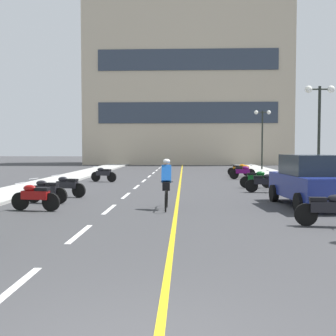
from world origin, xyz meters
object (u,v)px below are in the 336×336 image
object	(u,v)px
motorcycle_5	(67,186)
motorcycle_6	(264,182)
motorcycle_4	(46,191)
motorcycle_10	(243,170)
motorcycle_3	(35,196)
motorcycle_7	(257,179)
motorcycle_8	(103,174)
motorcycle_9	(243,172)
motorcycle_11	(240,169)
street_lamp_mid	(319,113)
street_lamp_far	(262,126)
parked_car_near	(310,181)
motorcycle_2	(328,209)
cyclist_rider	(166,183)

from	to	relation	value
motorcycle_5	motorcycle_6	xyz separation A→B (m)	(8.56, 2.14, 0.00)
motorcycle_4	motorcycle_10	bearing A→B (deg)	56.57
motorcycle_3	motorcycle_4	size ratio (longest dim) A/B	1.01
motorcycle_7	motorcycle_8	world-z (taller)	same
motorcycle_9	motorcycle_11	bearing A→B (deg)	86.35
street_lamp_mid	motorcycle_3	bearing A→B (deg)	-146.12
motorcycle_4	motorcycle_11	distance (m)	17.86
street_lamp_far	motorcycle_4	world-z (taller)	street_lamp_far
parked_car_near	motorcycle_7	distance (m)	6.80
motorcycle_2	motorcycle_5	bearing A→B (deg)	144.42
street_lamp_mid	motorcycle_6	size ratio (longest dim) A/B	2.94
motorcycle_6	motorcycle_8	world-z (taller)	same
motorcycle_9	motorcycle_8	bearing A→B (deg)	-164.52
parked_car_near	motorcycle_10	distance (m)	14.43
street_lamp_mid	cyclist_rider	bearing A→B (deg)	-135.17
parked_car_near	motorcycle_3	distance (m)	9.39
motorcycle_4	motorcycle_9	bearing A→B (deg)	53.61
parked_car_near	street_lamp_far	bearing A→B (deg)	83.83
street_lamp_mid	motorcycle_10	xyz separation A→B (m)	(-2.64, 8.02, -3.33)
motorcycle_4	motorcycle_5	world-z (taller)	same
motorcycle_7	motorcycle_8	bearing A→B (deg)	158.00
motorcycle_10	street_lamp_far	bearing A→B (deg)	71.37
motorcycle_3	motorcycle_9	distance (m)	16.45
parked_car_near	motorcycle_3	xyz separation A→B (m)	(-9.28, -1.37, -0.44)
motorcycle_6	motorcycle_10	distance (m)	9.86
motorcycle_5	cyclist_rider	bearing A→B (deg)	-37.28
street_lamp_mid	parked_car_near	xyz separation A→B (m)	(-2.30, -6.40, -2.88)
street_lamp_mid	motorcycle_9	bearing A→B (deg)	115.10
motorcycle_8	motorcycle_11	size ratio (longest dim) A/B	0.97
motorcycle_2	motorcycle_8	xyz separation A→B (m)	(-8.66, 14.00, 0.00)
motorcycle_8	cyclist_rider	size ratio (longest dim) A/B	0.92
street_lamp_mid	motorcycle_10	world-z (taller)	street_lamp_mid
motorcycle_9	motorcycle_10	size ratio (longest dim) A/B	1.03
motorcycle_7	motorcycle_10	distance (m)	7.68
parked_car_near	cyclist_rider	distance (m)	5.06
motorcycle_6	motorcycle_5	bearing A→B (deg)	-165.97
motorcycle_8	street_lamp_mid	bearing A→B (deg)	-18.24
motorcycle_8	motorcycle_10	xyz separation A→B (m)	(8.93, 4.21, 0.00)
motorcycle_2	motorcycle_10	distance (m)	18.21
street_lamp_mid	motorcycle_2	world-z (taller)	street_lamp_mid
motorcycle_11	parked_car_near	bearing A→B (deg)	-88.55
street_lamp_mid	motorcycle_10	bearing A→B (deg)	108.24
street_lamp_far	motorcycle_11	size ratio (longest dim) A/B	3.07
street_lamp_mid	street_lamp_far	xyz separation A→B (m)	(0.16, 16.33, 0.12)
street_lamp_mid	motorcycle_4	xyz separation A→B (m)	(-11.83, -5.90, -3.33)
street_lamp_mid	parked_car_near	world-z (taller)	street_lamp_mid
street_lamp_far	motorcycle_11	bearing A→B (deg)	-112.56
street_lamp_far	motorcycle_9	size ratio (longest dim) A/B	3.06
street_lamp_mid	motorcycle_4	size ratio (longest dim) A/B	2.99
street_lamp_mid	motorcycle_6	bearing A→B (deg)	-148.82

